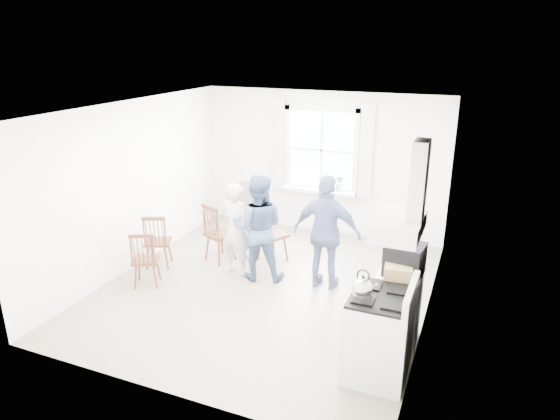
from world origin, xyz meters
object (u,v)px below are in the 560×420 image
object	(u,v)px
low_cabinet	(397,307)
windsor_chair_a	(156,236)
person_left	(236,229)
gas_stove	(379,334)
person_mid	(258,228)
windsor_chair_b	(268,228)
windsor_chair_c	(144,254)
person_right	(327,233)
stereo_stack	(405,259)

from	to	relation	value
low_cabinet	windsor_chair_a	distance (m)	3.88
low_cabinet	person_left	size ratio (longest dim) A/B	0.62
gas_stove	person_mid	distance (m)	2.71
windsor_chair_b	person_mid	distance (m)	0.62
windsor_chair_c	person_right	size ratio (longest dim) A/B	0.51
windsor_chair_a	person_right	xyz separation A→B (m)	(2.64, 0.43, 0.30)
stereo_stack	person_mid	bearing A→B (deg)	157.90
low_cabinet	stereo_stack	bearing A→B (deg)	-15.36
low_cabinet	windsor_chair_a	world-z (taller)	low_cabinet
gas_stove	person_left	size ratio (longest dim) A/B	0.77
windsor_chair_b	low_cabinet	bearing A→B (deg)	-32.40
windsor_chair_a	windsor_chair_c	bearing A→B (deg)	-69.58
person_left	person_mid	xyz separation A→B (m)	(0.37, -0.00, 0.08)
windsor_chair_c	person_mid	bearing A→B (deg)	33.59
windsor_chair_a	low_cabinet	bearing A→B (deg)	-8.74
windsor_chair_a	person_mid	world-z (taller)	person_mid
stereo_stack	windsor_chair_b	distance (m)	2.84
low_cabinet	person_right	distance (m)	1.62
windsor_chair_c	stereo_stack	bearing A→B (deg)	0.08
low_cabinet	person_mid	bearing A→B (deg)	157.79
low_cabinet	person_left	bearing A→B (deg)	160.71
windsor_chair_b	windsor_chair_c	xyz separation A→B (m)	(-1.28, -1.49, -0.06)
windsor_chair_c	person_mid	xyz separation A→B (m)	(1.39, 0.92, 0.28)
gas_stove	low_cabinet	size ratio (longest dim) A/B	1.24
gas_stove	stereo_stack	world-z (taller)	stereo_stack
low_cabinet	stereo_stack	distance (m)	0.64
gas_stove	low_cabinet	xyz separation A→B (m)	(0.07, 0.70, -0.03)
gas_stove	windsor_chair_a	bearing A→B (deg)	161.10
windsor_chair_c	person_left	distance (m)	1.39
person_right	stereo_stack	bearing A→B (deg)	140.00
gas_stove	windsor_chair_a	size ratio (longest dim) A/B	1.25
low_cabinet	stereo_stack	xyz separation A→B (m)	(0.04, -0.01, 0.64)
low_cabinet	person_right	bearing A→B (deg)	139.78
windsor_chair_b	person_right	size ratio (longest dim) A/B	0.57
person_left	person_right	world-z (taller)	person_right
windsor_chair_c	person_right	bearing A→B (deg)	23.13
person_left	low_cabinet	bearing A→B (deg)	167.08
windsor_chair_a	windsor_chair_c	world-z (taller)	windsor_chair_a
windsor_chair_a	person_right	bearing A→B (deg)	9.16
gas_stove	person_mid	size ratio (longest dim) A/B	0.69
person_right	person_left	bearing A→B (deg)	3.97
person_mid	stereo_stack	bearing A→B (deg)	140.64
windsor_chair_c	person_left	bearing A→B (deg)	42.32
gas_stove	stereo_stack	xyz separation A→B (m)	(0.11, 0.69, 0.60)
windsor_chair_b	person_right	world-z (taller)	person_right
windsor_chair_a	windsor_chair_c	distance (m)	0.65
windsor_chair_b	windsor_chair_c	world-z (taller)	windsor_chair_b
windsor_chair_a	windsor_chair_b	distance (m)	1.75
person_left	person_right	bearing A→B (deg)	-169.29
windsor_chair_b	person_mid	xyz separation A→B (m)	(0.10, -0.57, 0.22)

